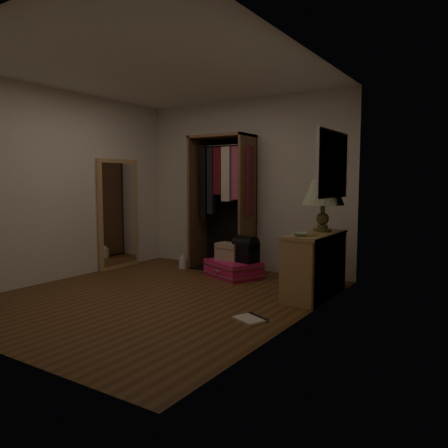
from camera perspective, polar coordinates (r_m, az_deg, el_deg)
The scene contains 13 objects.
ground at distance 5.30m, azimuth -8.44°, elevation -9.32°, with size 4.00×4.00×0.00m, color #503117.
room_walls at distance 5.11m, azimuth -7.71°, elevation 7.14°, with size 3.52×4.02×2.60m.
console_bookshelf at distance 5.30m, azimuth 11.87°, elevation -4.98°, with size 0.42×1.12×0.75m.
open_wardrobe at distance 6.67m, azimuth 0.11°, elevation 4.35°, with size 1.00×0.50×2.05m.
floor_mirror at distance 7.04m, azimuth -13.60°, elevation 1.30°, with size 0.06×0.80×1.70m.
pink_suitcase at distance 6.25m, azimuth 1.22°, elevation -5.86°, with size 0.93×0.82×0.24m.
train_case at distance 6.27m, azimuth 0.69°, elevation -3.58°, with size 0.38×0.28×0.26m.
black_bag at distance 6.09m, azimuth 2.86°, elevation -3.22°, with size 0.39×0.31×0.37m.
table_lamp at distance 5.40m, azimuth 12.82°, elevation 3.92°, with size 0.67×0.67×0.63m.
brass_tray at distance 5.01m, azimuth 10.92°, elevation -1.40°, with size 0.28×0.28×0.01m.
ceramic_bowl at distance 4.92m, azimuth 9.88°, elevation -1.35°, with size 0.17×0.17×0.04m, color #A1C0A0.
white_jug at distance 6.88m, azimuth -5.40°, elevation -5.06°, with size 0.14×0.14×0.21m.
floor_book at distance 4.39m, azimuth 3.62°, elevation -12.27°, with size 0.37×0.34×0.03m.
Camera 1 is at (3.39, -3.84, 1.36)m, focal length 35.00 mm.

